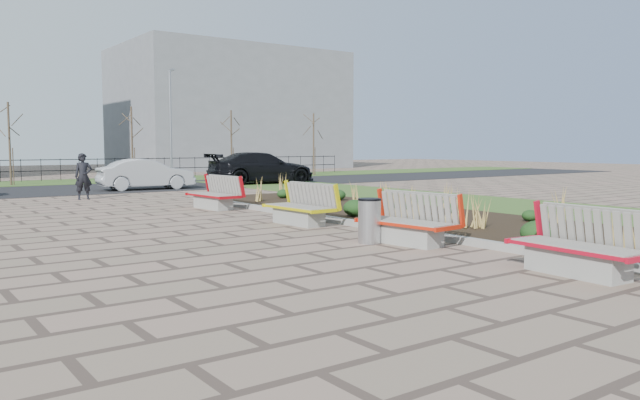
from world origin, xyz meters
TOP-DOWN VIEW (x-y plane):
  - ground at (0.00, 0.00)m, footprint 120.00×120.00m
  - planting_bed at (6.25, 5.00)m, footprint 4.50×18.00m
  - planting_curb at (3.92, 5.00)m, footprint 0.16×18.00m
  - grass_verge_near at (11.00, 5.00)m, footprint 5.00×38.00m
  - grass_verge_far at (0.00, 28.00)m, footprint 80.00×5.00m
  - road at (0.00, 22.00)m, footprint 80.00×7.00m
  - bench_a at (3.00, -1.51)m, footprint 1.03×2.15m
  - bench_b at (3.00, 2.18)m, footprint 1.12×2.18m
  - bench_c at (3.00, 5.98)m, footprint 0.98×2.13m
  - bench_d at (3.00, 10.72)m, footprint 1.05×2.16m
  - litter_bin at (2.51, 2.71)m, footprint 0.45×0.45m
  - pedestrian at (0.71, 16.51)m, footprint 0.65×0.46m
  - car_silver at (4.35, 20.05)m, footprint 4.19×1.74m
  - car_black at (10.62, 20.68)m, footprint 5.73×2.91m
  - tree_c at (0.00, 26.50)m, footprint 1.40×1.40m
  - tree_d at (6.00, 26.50)m, footprint 1.40×1.40m
  - tree_e at (12.00, 26.50)m, footprint 1.40×1.40m
  - tree_f at (18.00, 26.50)m, footprint 1.40×1.40m
  - lamp_east at (8.00, 26.00)m, footprint 0.24×0.60m
  - railing_fence at (0.00, 29.50)m, footprint 44.00×0.10m
  - building_grey at (20.00, 42.00)m, footprint 18.00×12.00m

SIDE VIEW (x-z plane):
  - ground at x=0.00m, z-range 0.00..0.00m
  - road at x=0.00m, z-range 0.00..0.02m
  - grass_verge_near at x=11.00m, z-range 0.00..0.04m
  - grass_verge_far at x=0.00m, z-range 0.00..0.04m
  - planting_bed at x=6.25m, z-range 0.00..0.10m
  - planting_curb at x=3.92m, z-range 0.00..0.15m
  - litter_bin at x=2.51m, z-range 0.00..0.88m
  - bench_a at x=3.00m, z-range 0.00..1.00m
  - bench_b at x=3.00m, z-range 0.00..1.00m
  - bench_c at x=3.00m, z-range 0.00..1.00m
  - bench_d at x=3.00m, z-range 0.00..1.00m
  - railing_fence at x=0.00m, z-range 0.04..1.24m
  - car_silver at x=4.35m, z-range 0.02..1.37m
  - car_black at x=10.62m, z-range 0.02..1.61m
  - pedestrian at x=0.71m, z-range 0.00..1.68m
  - tree_c at x=0.00m, z-range 0.04..4.04m
  - tree_d at x=6.00m, z-range 0.04..4.04m
  - tree_e at x=12.00m, z-range 0.04..4.04m
  - tree_f at x=18.00m, z-range 0.04..4.04m
  - lamp_east at x=8.00m, z-range 0.04..6.04m
  - building_grey at x=20.00m, z-range 0.00..10.00m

